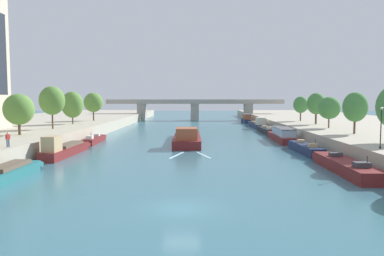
% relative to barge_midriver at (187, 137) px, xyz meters
% --- Properties ---
extents(ground_plane, '(400.00, 400.00, 0.00)m').
position_rel_barge_midriver_xyz_m(ground_plane, '(0.75, -38.44, -0.96)').
color(ground_plane, '#386B7A').
extents(quay_left, '(36.00, 170.00, 2.35)m').
position_rel_barge_midriver_xyz_m(quay_left, '(-35.71, 16.56, 0.22)').
color(quay_left, '#B2A893').
rests_on(quay_left, ground).
extents(quay_right, '(36.00, 170.00, 2.35)m').
position_rel_barge_midriver_xyz_m(quay_right, '(37.20, 16.56, 0.22)').
color(quay_right, '#B2A893').
rests_on(quay_right, ground).
extents(barge_midriver, '(4.82, 22.20, 3.06)m').
position_rel_barge_midriver_xyz_m(barge_midriver, '(0.00, 0.00, 0.00)').
color(barge_midriver, maroon).
rests_on(barge_midriver, ground).
extents(wake_behind_barge, '(5.60, 5.94, 0.03)m').
position_rel_barge_midriver_xyz_m(wake_behind_barge, '(0.82, -14.17, -0.94)').
color(wake_behind_barge, '#AAD6E0').
rests_on(wake_behind_barge, ground).
extents(moored_boat_left_end, '(2.33, 11.66, 3.23)m').
position_rel_barge_midriver_xyz_m(moored_boat_left_end, '(-15.95, -30.67, -0.02)').
color(moored_boat_left_end, '#23666B').
rests_on(moored_boat_left_end, ground).
extents(moored_boat_left_lone, '(2.66, 13.59, 3.03)m').
position_rel_barge_midriver_xyz_m(moored_boat_left_lone, '(-15.83, -14.96, -0.05)').
color(moored_boat_left_lone, maroon).
rests_on(moored_boat_left_lone, ground).
extents(moored_boat_left_far, '(2.02, 10.33, 2.11)m').
position_rel_barge_midriver_xyz_m(moored_boat_left_far, '(-15.88, -0.46, -0.41)').
color(moored_boat_left_far, maroon).
rests_on(moored_boat_left_far, ground).
extents(moored_boat_right_far, '(2.61, 14.19, 2.34)m').
position_rel_barge_midriver_xyz_m(moored_boat_right_far, '(17.05, -25.32, -0.31)').
color(moored_boat_right_far, maroon).
rests_on(moored_boat_right_far, ground).
extents(moored_boat_right_gap_after, '(2.29, 11.28, 2.33)m').
position_rel_barge_midriver_xyz_m(moored_boat_right_gap_after, '(16.85, -11.73, -0.31)').
color(moored_boat_right_gap_after, '#1E284C').
rests_on(moored_boat_right_gap_after, ground).
extents(moored_boat_right_end, '(3.15, 15.22, 2.45)m').
position_rel_barge_midriver_xyz_m(moored_boat_right_end, '(16.96, 2.88, 0.07)').
color(moored_boat_right_end, maroon).
rests_on(moored_boat_right_end, ground).
extents(moored_boat_right_near, '(2.60, 12.28, 2.22)m').
position_rel_barge_midriver_xyz_m(moored_boat_right_near, '(16.95, 18.22, -0.37)').
color(moored_boat_right_near, black).
rests_on(moored_boat_right_near, ground).
extents(moored_boat_right_second, '(2.86, 16.10, 2.85)m').
position_rel_barge_midriver_xyz_m(moored_boat_right_second, '(17.32, 33.56, -0.10)').
color(moored_boat_right_second, '#1E284C').
rests_on(moored_boat_right_second, ground).
extents(moored_boat_right_upstream, '(2.21, 12.05, 2.83)m').
position_rel_barge_midriver_xyz_m(moored_boat_right_upstream, '(16.72, 51.20, 0.22)').
color(moored_boat_right_upstream, '#1E284C').
rests_on(moored_boat_right_upstream, ground).
extents(tree_left_third, '(4.27, 4.27, 5.90)m').
position_rel_barge_midriver_xyz_m(tree_left_third, '(-23.83, -10.56, 5.06)').
color(tree_left_third, brown).
rests_on(tree_left_third, quay_left).
extents(tree_left_distant, '(4.30, 4.30, 7.31)m').
position_rel_barge_midriver_xyz_m(tree_left_distant, '(-23.14, -0.00, 6.24)').
color(tree_left_distant, brown).
rests_on(tree_left_distant, quay_left).
extents(tree_left_nearest, '(4.36, 4.36, 6.64)m').
position_rel_barge_midriver_xyz_m(tree_left_nearest, '(-23.79, 12.29, 5.34)').
color(tree_left_nearest, brown).
rests_on(tree_left_nearest, quay_left).
extents(tree_left_by_lamp, '(4.39, 4.39, 6.54)m').
position_rel_barge_midriver_xyz_m(tree_left_by_lamp, '(-22.75, 23.90, 5.65)').
color(tree_left_by_lamp, brown).
rests_on(tree_left_by_lamp, quay_left).
extents(tree_right_end_of_row, '(3.59, 3.59, 6.18)m').
position_rel_barge_midriver_xyz_m(tree_right_end_of_row, '(25.10, -8.03, 5.36)').
color(tree_right_end_of_row, brown).
rests_on(tree_right_end_of_row, quay_right).
extents(tree_right_midway, '(3.87, 3.87, 5.52)m').
position_rel_barge_midriver_xyz_m(tree_right_midway, '(25.04, 2.75, 4.93)').
color(tree_right_midway, brown).
rests_on(tree_right_midway, quay_right).
extents(tree_right_second, '(3.67, 3.67, 6.33)m').
position_rel_barge_midriver_xyz_m(tree_right_second, '(25.74, 12.33, 5.54)').
color(tree_right_second, brown).
rests_on(tree_right_second, quay_right).
extents(tree_right_distant, '(3.38, 3.38, 5.68)m').
position_rel_barge_midriver_xyz_m(tree_right_distant, '(25.59, 23.17, 5.13)').
color(tree_right_distant, brown).
rests_on(tree_right_distant, quay_right).
extents(lamppost_right_bank, '(0.28, 0.28, 4.36)m').
position_rel_barge_midriver_xyz_m(lamppost_right_bank, '(21.06, -24.39, 3.79)').
color(lamppost_right_bank, black).
rests_on(lamppost_right_bank, quay_right).
extents(bridge_far, '(60.91, 4.40, 7.15)m').
position_rel_barge_midriver_xyz_m(bridge_far, '(0.75, 66.04, 3.60)').
color(bridge_far, '#9E998E').
rests_on(bridge_far, ground).
extents(person_on_quay, '(0.36, 0.45, 1.62)m').
position_rel_barge_midriver_xyz_m(person_on_quay, '(-18.68, -23.94, 2.32)').
color(person_on_quay, navy).
rests_on(person_on_quay, quay_left).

